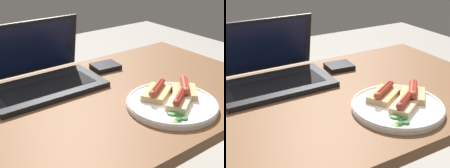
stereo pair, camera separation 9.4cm
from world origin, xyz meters
TOP-DOWN VIEW (x-y plane):
  - desk at (0.00, 0.00)m, footprint 1.26×0.66m
  - laptop at (-0.07, 0.20)m, footprint 0.37×0.25m
  - plate at (0.18, -0.16)m, footprint 0.27×0.27m
  - sausage_toast_left at (0.18, -0.19)m, footprint 0.11×0.10m
  - sausage_toast_middle at (0.25, -0.14)m, footprint 0.12×0.12m
  - sausage_toast_right at (0.18, -0.10)m, footprint 0.13×0.12m
  - salad_pile at (0.13, -0.23)m, footprint 0.07×0.07m
  - external_drive at (0.20, 0.21)m, footprint 0.11×0.09m

SIDE VIEW (x-z plane):
  - desk at x=0.00m, z-range 0.28..1.01m
  - external_drive at x=0.20m, z-range 0.73..0.75m
  - plate at x=0.18m, z-range 0.73..0.75m
  - salad_pile at x=0.13m, z-range 0.74..0.75m
  - sausage_toast_right at x=0.18m, z-range 0.74..0.78m
  - sausage_toast_left at x=0.18m, z-range 0.74..0.78m
  - sausage_toast_middle at x=0.25m, z-range 0.74..0.79m
  - laptop at x=-0.07m, z-range 0.66..0.88m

